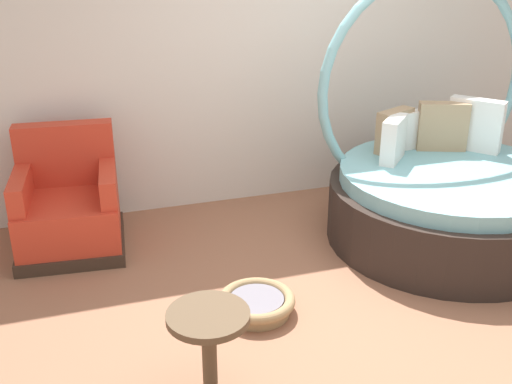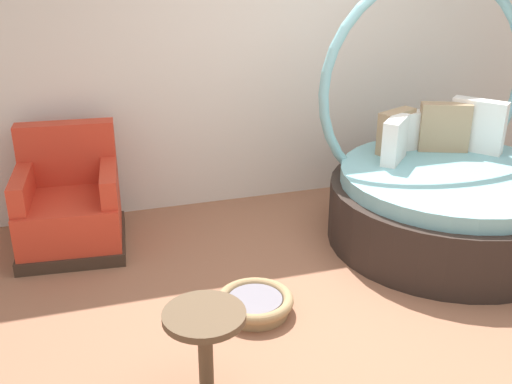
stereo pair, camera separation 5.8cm
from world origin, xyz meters
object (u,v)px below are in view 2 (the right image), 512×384
at_px(red_armchair, 70,207).
at_px(side_table, 205,328).
at_px(round_daybed, 446,190).
at_px(pet_basket, 255,303).

bearing_deg(red_armchair, side_table, -72.25).
height_order(red_armchair, side_table, red_armchair).
relative_size(red_armchair, side_table, 1.81).
relative_size(round_daybed, pet_basket, 4.10).
bearing_deg(red_armchair, pet_basket, -50.26).
relative_size(red_armchair, pet_basket, 1.84).
distance_m(round_daybed, pet_basket, 1.92).
relative_size(round_daybed, side_table, 4.02).
xyz_separation_m(pet_basket, side_table, (-0.47, -0.66, 0.35)).
bearing_deg(red_armchair, round_daybed, -14.06).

